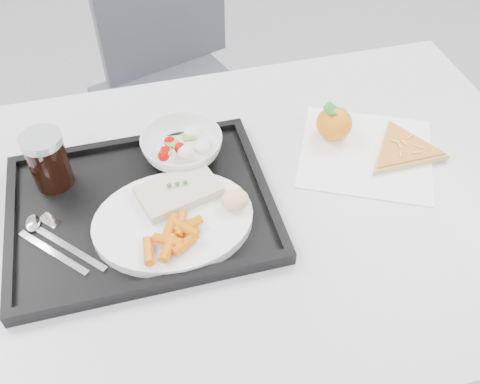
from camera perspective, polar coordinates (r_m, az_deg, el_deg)
table at (r=1.00m, az=-0.26°, el=-3.71°), size 1.20×0.80×0.75m
chair at (r=1.67m, az=-7.22°, el=13.18°), size 0.53×0.53×0.93m
tray at (r=0.95m, az=-10.47°, el=-1.76°), size 0.45×0.35×0.03m
dinner_plate at (r=0.90m, az=-7.11°, el=-3.07°), size 0.27×0.27×0.02m
fish_fillet at (r=0.92m, az=-6.59°, el=0.10°), size 0.15×0.12×0.03m
bread_roll at (r=0.89m, az=-0.56°, el=-0.81°), size 0.06×0.05×0.03m
salad_bowl at (r=1.01m, az=-6.21°, el=4.85°), size 0.15×0.15×0.05m
cola_glass at (r=0.99m, az=-19.83°, el=3.29°), size 0.07×0.07×0.11m
cutlery at (r=0.93m, az=-19.49°, el=-4.72°), size 0.14×0.15×0.01m
napkin at (r=1.07m, az=13.27°, el=4.09°), size 0.33×0.33×0.00m
tangerine at (r=1.07m, az=10.01°, el=7.22°), size 0.09×0.09×0.07m
pizza_slice at (r=1.08m, az=17.05°, el=4.34°), size 0.26×0.26×0.02m
carrot_pile at (r=0.85m, az=-7.02°, el=-4.67°), size 0.10×0.10×0.02m
salad_contents at (r=0.99m, az=-5.92°, el=4.89°), size 0.10×0.08×0.03m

